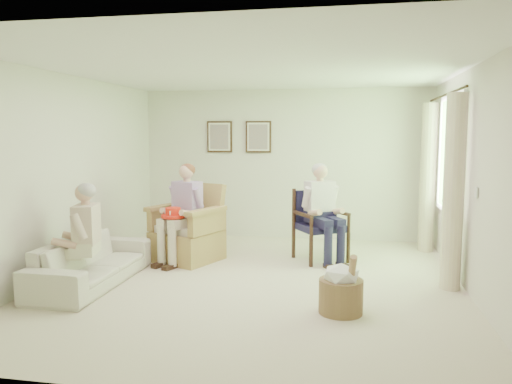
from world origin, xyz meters
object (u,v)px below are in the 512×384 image
at_px(wicker_armchair, 188,236).
at_px(person_dark, 321,205).
at_px(red_hat, 173,214).
at_px(sofa, 92,262).
at_px(person_wicker, 184,206).
at_px(hatbox, 341,288).
at_px(person_sofa, 81,232).
at_px(wood_armchair, 321,222).

xyz_separation_m(wicker_armchair, person_dark, (1.90, 0.25, 0.46)).
distance_m(wicker_armchair, person_dark, 1.97).
height_order(person_dark, red_hat, person_dark).
relative_size(sofa, person_wicker, 1.38).
height_order(wicker_armchair, person_wicker, person_wicker).
height_order(person_wicker, hatbox, person_wicker).
distance_m(person_wicker, person_sofa, 1.62).
xyz_separation_m(wicker_armchair, person_sofa, (-0.78, -1.56, 0.34)).
height_order(wicker_armchair, red_hat, wicker_armchair).
xyz_separation_m(wicker_armchair, hatbox, (2.24, -1.81, -0.09)).
height_order(person_sofa, hatbox, person_sofa).
bearing_deg(red_hat, person_sofa, -118.91).
relative_size(wood_armchair, person_wicker, 0.73).
bearing_deg(wicker_armchair, person_dark, 30.03).
relative_size(sofa, red_hat, 5.85).
xyz_separation_m(wood_armchair, red_hat, (-2.00, -0.74, 0.18)).
xyz_separation_m(person_sofa, hatbox, (3.02, -0.25, -0.43)).
distance_m(wood_armchair, hatbox, 2.27).
bearing_deg(wood_armchair, sofa, -178.64).
height_order(wood_armchair, person_wicker, person_wicker).
bearing_deg(sofa, person_sofa, 180.00).
height_order(wicker_armchair, wood_armchair, wicker_armchair).
relative_size(person_wicker, person_dark, 1.00).
bearing_deg(red_hat, hatbox, -32.37).
xyz_separation_m(wood_armchair, person_dark, (0.00, -0.17, 0.27)).
bearing_deg(person_sofa, person_dark, 110.33).
relative_size(wood_armchair, person_sofa, 0.81).
distance_m(wood_armchair, person_wicker, 2.00).
bearing_deg(person_sofa, wicker_armchair, 139.72).
bearing_deg(sofa, person_dark, -59.13).
bearing_deg(hatbox, person_wicker, 143.35).
height_order(sofa, hatbox, hatbox).
distance_m(wood_armchair, person_dark, 0.31).
xyz_separation_m(person_dark, red_hat, (-2.00, -0.58, -0.09)).
bearing_deg(red_hat, person_dark, 16.09).
bearing_deg(sofa, person_wicker, -32.88).
xyz_separation_m(sofa, person_sofa, (-0.00, -0.21, 0.41)).
height_order(sofa, red_hat, red_hat).
bearing_deg(hatbox, person_dark, 99.23).
bearing_deg(person_dark, sofa, 178.82).
relative_size(wicker_armchair, sofa, 0.58).
distance_m(sofa, person_sofa, 0.46).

